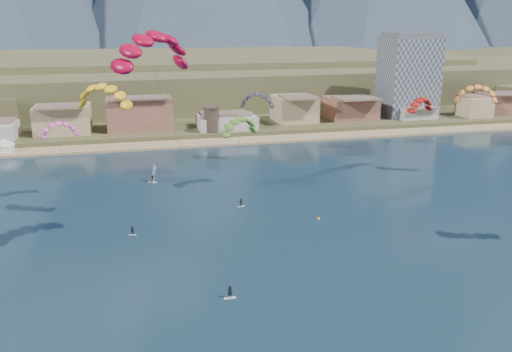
# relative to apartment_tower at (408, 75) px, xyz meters

# --- Properties ---
(ground) EXTENTS (2400.00, 2400.00, 0.00)m
(ground) POSITION_rel_apartment_tower_xyz_m (-85.00, -128.00, -17.82)
(ground) COLOR #0D2130
(ground) RESTS_ON ground
(beach) EXTENTS (2200.00, 12.00, 0.90)m
(beach) POSITION_rel_apartment_tower_xyz_m (-85.00, -22.00, -17.57)
(beach) COLOR tan
(beach) RESTS_ON ground
(land) EXTENTS (2200.00, 900.00, 4.00)m
(land) POSITION_rel_apartment_tower_xyz_m (-85.00, 432.00, -17.82)
(land) COLOR brown
(land) RESTS_ON ground
(foothills) EXTENTS (940.00, 210.00, 18.00)m
(foothills) POSITION_rel_apartment_tower_xyz_m (-62.61, 104.47, -8.74)
(foothills) COLOR brown
(foothills) RESTS_ON ground
(town) EXTENTS (400.00, 24.00, 12.00)m
(town) POSITION_rel_apartment_tower_xyz_m (-125.00, -6.00, -9.82)
(town) COLOR beige
(town) RESTS_ON ground
(apartment_tower) EXTENTS (20.00, 16.00, 32.00)m
(apartment_tower) POSITION_rel_apartment_tower_xyz_m (0.00, 0.00, 0.00)
(apartment_tower) COLOR gray
(apartment_tower) RESTS_ON ground
(watchtower) EXTENTS (5.82, 5.82, 8.60)m
(watchtower) POSITION_rel_apartment_tower_xyz_m (-80.00, -14.00, -11.45)
(watchtower) COLOR #47382D
(watchtower) RESTS_ON ground
(kitesurfer_red) EXTENTS (15.94, 22.40, 38.56)m
(kitesurfer_red) POSITION_rel_apartment_tower_xyz_m (-103.02, -105.23, 16.04)
(kitesurfer_red) COLOR silver
(kitesurfer_red) RESTS_ON ground
(kitesurfer_yellow) EXTENTS (11.51, 12.97, 27.61)m
(kitesurfer_yellow) POSITION_rel_apartment_tower_xyz_m (-111.13, -86.21, 7.06)
(kitesurfer_yellow) COLOR silver
(kitesurfer_yellow) RESTS_ON ground
(kitesurfer_green) EXTENTS (10.49, 16.36, 19.39)m
(kitesurfer_green) POSITION_rel_apartment_tower_xyz_m (-83.01, -72.29, -2.43)
(kitesurfer_green) COLOR silver
(kitesurfer_green) RESTS_ON ground
(distant_kite_pink) EXTENTS (8.54, 6.46, 18.91)m
(distant_kite_pink) POSITION_rel_apartment_tower_xyz_m (-121.26, -70.92, -1.61)
(distant_kite_pink) COLOR #262626
(distant_kite_pink) RESTS_ON ground
(distant_kite_dark) EXTENTS (10.43, 7.49, 20.94)m
(distant_kite_dark) POSITION_rel_apartment_tower_xyz_m (-72.95, -48.81, 0.10)
(distant_kite_dark) COLOR #262626
(distant_kite_dark) RESTS_ON ground
(distant_kite_orange) EXTENTS (10.85, 8.42, 24.33)m
(distant_kite_orange) POSITION_rel_apartment_tower_xyz_m (-24.55, -74.97, 3.53)
(distant_kite_orange) COLOR #262626
(distant_kite_orange) RESTS_ON ground
(distant_kite_red) EXTENTS (9.06, 7.23, 20.74)m
(distant_kite_red) POSITION_rel_apartment_tower_xyz_m (-35.63, -68.48, 0.22)
(distant_kite_red) COLOR #262626
(distant_kite_red) RESTS_ON ground
(windsurfer) EXTENTS (2.54, 2.65, 4.13)m
(windsurfer) POSITION_rel_apartment_tower_xyz_m (-102.24, -62.05, -16.51)
(windsurfer) COLOR silver
(windsurfer) RESTS_ON ground
(buoy) EXTENTS (0.63, 0.63, 0.63)m
(buoy) POSITION_rel_apartment_tower_xyz_m (-72.09, -95.10, -17.71)
(buoy) COLOR gold
(buoy) RESTS_ON ground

